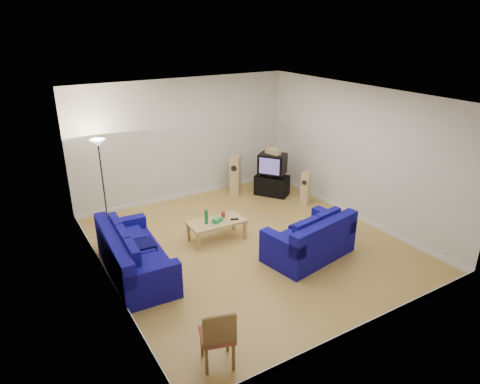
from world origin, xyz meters
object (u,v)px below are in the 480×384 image
sofa_loveseat (311,242)px  television (272,164)px  coffee_table (217,223)px  tv_stand (272,185)px  sofa_three_seat (133,259)px

sofa_loveseat → television: television is taller
sofa_loveseat → coffee_table: sofa_loveseat is taller
sofa_loveseat → tv_stand: (1.28, 3.19, -0.07)m
coffee_table → television: television is taller
tv_stand → television: (-0.03, -0.03, 0.64)m
coffee_table → tv_stand: 2.99m
sofa_three_seat → coffee_table: size_ratio=1.91×
sofa_loveseat → tv_stand: 3.44m
sofa_three_seat → tv_stand: bearing=116.0°
sofa_loveseat → television: size_ratio=2.27×
coffee_table → television: 2.99m
tv_stand → television: size_ratio=1.03×
sofa_three_seat → tv_stand: 4.98m
sofa_three_seat → tv_stand: (4.59, 1.94, -0.06)m
sofa_three_seat → coffee_table: bearing=104.4°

